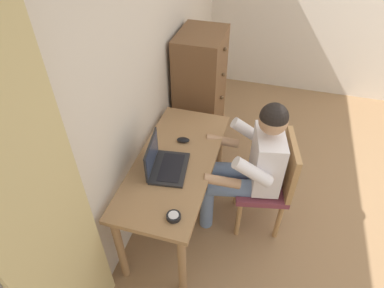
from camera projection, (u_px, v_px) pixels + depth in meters
The scene contains 9 objects.
wall_back at pixel (143, 65), 2.41m from camera, with size 4.80×0.05×2.50m, color beige.
curtain_panel at pixel (48, 228), 1.51m from camera, with size 0.57×0.03×2.21m, color #CCB77A.
desk at pixel (176, 171), 2.49m from camera, with size 1.28×0.57×0.72m.
dresser at pixel (200, 94), 3.27m from camera, with size 0.56×0.44×1.25m.
chair at pixel (270, 180), 2.57m from camera, with size 0.49×0.48×0.88m.
person_seated at pixel (250, 162), 2.47m from camera, with size 0.61×0.64×1.19m.
laptop at pixel (164, 163), 2.32m from camera, with size 0.37×0.29×0.24m.
computer_mouse at pixel (183, 140), 2.57m from camera, with size 0.06×0.10×0.03m, color black.
desk_clock at pixel (174, 216), 2.02m from camera, with size 0.09×0.09×0.03m.
Camera 1 is at (-2.02, 1.25, 2.39)m, focal length 30.73 mm.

